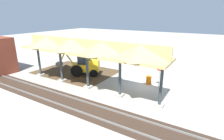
# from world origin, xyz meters

# --- Properties ---
(ground_plane) EXTENTS (120.00, 120.00, 0.00)m
(ground_plane) POSITION_xyz_m (0.00, 0.00, 0.00)
(ground_plane) COLOR #9E998E
(dirt_work_zone) EXTENTS (9.88, 7.00, 0.01)m
(dirt_work_zone) POSITION_xyz_m (9.41, 0.35, 0.00)
(dirt_work_zone) COLOR #4C3823
(dirt_work_zone) RESTS_ON ground
(platform_canopy) EXTENTS (15.77, 3.20, 4.90)m
(platform_canopy) POSITION_xyz_m (4.77, 3.65, 4.17)
(platform_canopy) COLOR #9E998E
(platform_canopy) RESTS_ON ground
(rail_tracks) EXTENTS (60.00, 2.58, 0.15)m
(rail_tracks) POSITION_xyz_m (0.00, 6.99, 0.03)
(rail_tracks) COLOR slate
(rail_tracks) RESTS_ON ground
(stop_sign) EXTENTS (0.76, 0.06, 2.50)m
(stop_sign) POSITION_xyz_m (-1.32, -0.12, 1.81)
(stop_sign) COLOR gray
(stop_sign) RESTS_ON ground
(backhoe) EXTENTS (5.20, 3.27, 2.82)m
(backhoe) POSITION_xyz_m (7.60, 0.67, 1.26)
(backhoe) COLOR yellow
(backhoe) RESTS_ON ground
(dirt_mound) EXTENTS (4.43, 4.43, 1.27)m
(dirt_mound) POSITION_xyz_m (11.35, 0.10, 0.00)
(dirt_mound) COLOR #4C3823
(dirt_mound) RESTS_ON ground
(traffic_barrel) EXTENTS (0.56, 0.56, 0.90)m
(traffic_barrel) POSITION_xyz_m (-0.13, -0.48, 0.45)
(traffic_barrel) COLOR orange
(traffic_barrel) RESTS_ON ground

